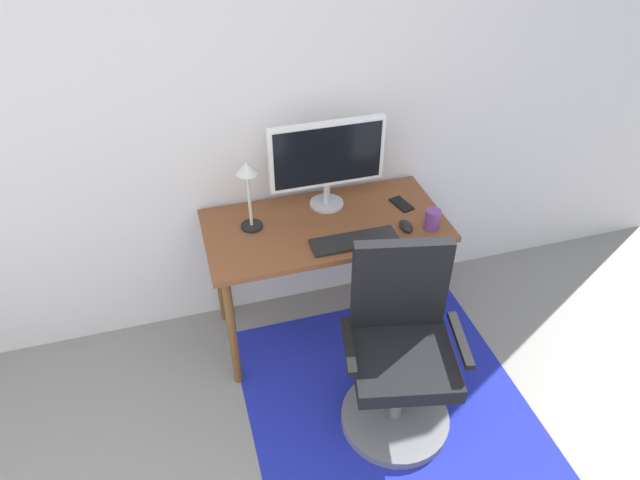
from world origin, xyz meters
TOP-DOWN VIEW (x-y plane):
  - wall_back at (0.00, 2.20)m, footprint 6.00×0.10m
  - area_rug at (0.65, 1.22)m, footprint 1.40×1.43m
  - desk at (0.49, 1.83)m, footprint 1.22×0.60m
  - monitor at (0.55, 1.99)m, footprint 0.60×0.18m
  - keyboard at (0.58, 1.64)m, footprint 0.43×0.13m
  - computer_mouse at (0.87, 1.67)m, footprint 0.06×0.10m
  - coffee_cup at (0.99, 1.64)m, footprint 0.08×0.08m
  - cell_phone at (0.93, 1.87)m, footprint 0.10×0.15m
  - desk_lamp at (0.13, 1.90)m, footprint 0.11×0.11m
  - office_chair at (0.66, 1.17)m, footprint 0.59×0.54m

SIDE VIEW (x-z plane):
  - area_rug at x=0.65m, z-range 0.00..0.01m
  - office_chair at x=0.66m, z-range -0.09..0.89m
  - desk at x=0.49m, z-range 0.29..1.05m
  - cell_phone at x=0.93m, z-range 0.76..0.77m
  - keyboard at x=0.58m, z-range 0.76..0.78m
  - computer_mouse at x=0.87m, z-range 0.76..0.80m
  - coffee_cup at x=0.99m, z-range 0.76..0.87m
  - desk_lamp at x=0.13m, z-range 0.84..1.21m
  - monitor at x=0.55m, z-range 0.81..1.29m
  - wall_back at x=0.00m, z-range 0.00..2.60m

